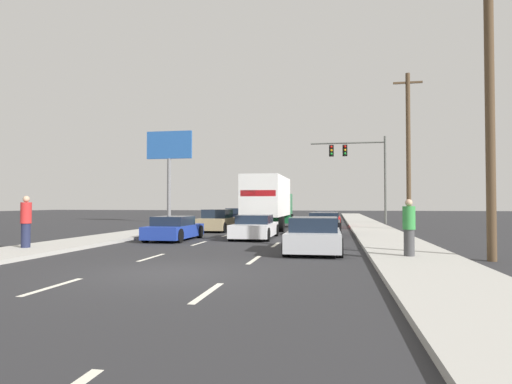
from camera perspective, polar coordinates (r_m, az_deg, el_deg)
name	(u,v)px	position (r m, az deg, el deg)	size (l,w,h in m)	color
ground_plane	(283,225)	(35.69, 3.61, -4.34)	(140.00, 140.00, 0.00)	#2B2B2D
sidewalk_right	(371,228)	(30.55, 14.98, -4.63)	(2.77, 80.00, 0.14)	#B2AFA8
sidewalk_left	(186,226)	(32.31, -9.26, -4.49)	(2.77, 80.00, 0.14)	#B2AFA8
lane_markings	(276,228)	(31.07, 2.60, -4.75)	(3.54, 57.00, 0.01)	silver
car_navy	(238,217)	(35.04, -2.46, -3.38)	(1.95, 4.13, 1.36)	#141E4C
car_tan	(218,221)	(27.61, -5.08, -3.86)	(1.85, 4.34, 1.38)	tan
car_blue	(174,229)	(21.12, -10.79, -4.81)	(1.83, 4.02, 1.15)	#1E389E
box_truck	(269,199)	(28.99, 1.75, -1.00)	(2.56, 8.64, 3.50)	white
car_white	(255,228)	(21.70, -0.14, -4.73)	(1.96, 4.42, 1.19)	white
car_red	(327,220)	(32.39, 9.39, -3.64)	(2.00, 4.57, 1.18)	red
car_black	(324,225)	(24.12, 9.02, -4.30)	(1.86, 4.11, 1.26)	black
car_silver	(314,236)	(15.90, 7.70, -5.76)	(2.02, 4.41, 1.27)	#B7BABF
traffic_signal_mast	(355,159)	(38.07, 12.96, 4.25)	(6.38, 0.69, 7.49)	#595B56
utility_pole_near	(490,111)	(15.26, 28.54, 9.37)	(1.80, 0.28, 8.92)	brown
utility_pole_mid	(408,150)	(29.24, 19.50, 5.30)	(1.80, 0.28, 10.09)	brown
roadside_billboard	(169,157)	(40.96, -11.41, 4.62)	(4.36, 0.36, 8.48)	slate
pedestrian_near_corner	(409,227)	(14.18, 19.58, -4.44)	(0.38, 0.38, 1.76)	#3F3F42
pedestrian_mid_block	(26,221)	(18.01, -28.14, -3.45)	(0.38, 0.38, 1.90)	#1E233F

